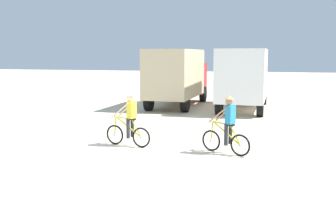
{
  "coord_description": "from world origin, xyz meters",
  "views": [
    {
      "loc": [
        4.17,
        -11.42,
        3.08
      ],
      "look_at": [
        0.4,
        3.61,
        1.1
      ],
      "focal_mm": 42.69,
      "sensor_mm": 36.0,
      "label": 1
    }
  ],
  "objects": [
    {
      "name": "cyclist_orange_shirt",
      "position": [
        -0.3,
        1.03,
        0.85
      ],
      "size": [
        1.7,
        0.59,
        1.82
      ],
      "color": "black",
      "rests_on": "ground"
    },
    {
      "name": "ground_plane",
      "position": [
        0.0,
        0.0,
        0.0
      ],
      "size": [
        120.0,
        120.0,
        0.0
      ],
      "primitive_type": "plane",
      "color": "beige"
    },
    {
      "name": "box_truck_tan_camper",
      "position": [
        -1.02,
        11.55,
        1.87
      ],
      "size": [
        2.6,
        6.83,
        3.35
      ],
      "color": "#CCB78E",
      "rests_on": "ground"
    },
    {
      "name": "box_truck_avon_van",
      "position": [
        2.87,
        10.97,
        1.87
      ],
      "size": [
        2.53,
        6.8,
        3.35
      ],
      "color": "white",
      "rests_on": "ground"
    },
    {
      "name": "cyclist_cowboy_hat",
      "position": [
        2.99,
        0.77,
        0.85
      ],
      "size": [
        1.59,
        0.85,
        1.82
      ],
      "color": "black",
      "rests_on": "ground"
    }
  ]
}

